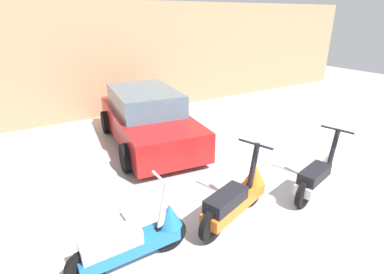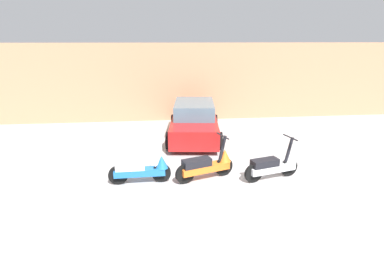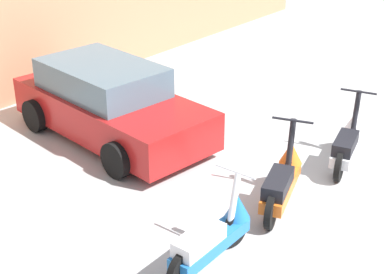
{
  "view_description": "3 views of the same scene",
  "coord_description": "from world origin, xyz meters",
  "px_view_note": "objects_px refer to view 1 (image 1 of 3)",
  "views": [
    {
      "loc": [
        -3.0,
        -1.88,
        2.93
      ],
      "look_at": [
        -0.13,
        2.88,
        0.66
      ],
      "focal_mm": 28.0,
      "sensor_mm": 36.0,
      "label": 1
    },
    {
      "loc": [
        -1.58,
        -5.96,
        3.46
      ],
      "look_at": [
        -0.71,
        2.22,
        0.78
      ],
      "focal_mm": 28.0,
      "sensor_mm": 36.0,
      "label": 2
    },
    {
      "loc": [
        -6.75,
        -2.45,
        4.45
      ],
      "look_at": [
        -0.57,
        2.57,
        0.64
      ],
      "focal_mm": 55.0,
      "sensor_mm": 36.0,
      "label": 3
    }
  ],
  "objects_px": {
    "scooter_front_right": "(237,196)",
    "scooter_front_left": "(135,238)",
    "car_rear_left": "(148,118)",
    "scooter_front_center": "(321,173)"
  },
  "relations": [
    {
      "from": "scooter_front_right",
      "to": "scooter_front_left",
      "type": "bearing_deg",
      "value": 163.51
    },
    {
      "from": "scooter_front_left",
      "to": "car_rear_left",
      "type": "height_order",
      "value": "car_rear_left"
    },
    {
      "from": "scooter_front_center",
      "to": "car_rear_left",
      "type": "bearing_deg",
      "value": 99.82
    },
    {
      "from": "scooter_front_right",
      "to": "scooter_front_center",
      "type": "height_order",
      "value": "scooter_front_right"
    },
    {
      "from": "scooter_front_left",
      "to": "scooter_front_right",
      "type": "distance_m",
      "value": 1.66
    },
    {
      "from": "scooter_front_right",
      "to": "car_rear_left",
      "type": "relative_size",
      "value": 0.39
    },
    {
      "from": "scooter_front_left",
      "to": "car_rear_left",
      "type": "distance_m",
      "value": 3.95
    },
    {
      "from": "scooter_front_center",
      "to": "car_rear_left",
      "type": "relative_size",
      "value": 0.39
    },
    {
      "from": "scooter_front_left",
      "to": "car_rear_left",
      "type": "xyz_separation_m",
      "value": [
        1.71,
        3.55,
        0.23
      ]
    },
    {
      "from": "scooter_front_left",
      "to": "scooter_front_right",
      "type": "height_order",
      "value": "scooter_front_right"
    }
  ]
}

